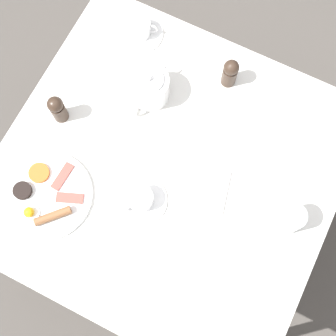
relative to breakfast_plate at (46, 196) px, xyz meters
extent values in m
plane|color=#4C4742|center=(-0.24, 0.29, -0.76)|extent=(8.00, 8.00, 0.00)
cube|color=silver|center=(-0.24, 0.29, -0.02)|extent=(0.97, 1.00, 0.03)
cylinder|color=brown|center=(-0.67, -0.16, -0.40)|extent=(0.04, 0.04, 0.72)
cylinder|color=brown|center=(0.20, -0.16, -0.40)|extent=(0.04, 0.04, 0.72)
cylinder|color=brown|center=(-0.67, 0.74, -0.40)|extent=(0.04, 0.04, 0.72)
cylinder|color=white|center=(0.00, 0.00, 0.00)|extent=(0.27, 0.27, 0.01)
cylinder|color=white|center=(0.07, -0.01, 0.01)|extent=(0.06, 0.06, 0.00)
sphere|color=yellow|center=(0.07, -0.01, 0.02)|extent=(0.03, 0.03, 0.03)
cylinder|color=brown|center=(0.04, 0.05, 0.02)|extent=(0.10, 0.09, 0.02)
cube|color=#B74C42|center=(-0.03, 0.07, 0.01)|extent=(0.06, 0.09, 0.01)
cube|color=#B74C42|center=(-0.07, 0.02, 0.01)|extent=(0.09, 0.03, 0.01)
cylinder|color=#D16023|center=(-0.05, -0.05, 0.01)|extent=(0.06, 0.06, 0.01)
cylinder|color=black|center=(0.02, -0.07, 0.01)|extent=(0.05, 0.05, 0.02)
cylinder|color=white|center=(-0.43, 0.12, 0.04)|extent=(0.12, 0.12, 0.10)
cylinder|color=white|center=(-0.43, 0.12, 0.09)|extent=(0.09, 0.09, 0.01)
sphere|color=white|center=(-0.43, 0.12, 0.11)|extent=(0.02, 0.02, 0.02)
cone|color=white|center=(-0.51, 0.14, 0.05)|extent=(0.06, 0.03, 0.05)
torus|color=white|center=(-0.37, 0.11, 0.04)|extent=(0.08, 0.02, 0.08)
cylinder|color=white|center=(-0.11, 0.26, -0.01)|extent=(0.16, 0.16, 0.01)
cylinder|color=white|center=(-0.11, 0.26, 0.02)|extent=(0.08, 0.08, 0.05)
cylinder|color=olive|center=(-0.11, 0.26, 0.02)|extent=(0.07, 0.07, 0.04)
torus|color=white|center=(-0.08, 0.24, 0.02)|extent=(0.04, 0.03, 0.04)
cylinder|color=white|center=(-0.61, -0.01, -0.01)|extent=(0.16, 0.16, 0.01)
cylinder|color=white|center=(-0.61, -0.01, 0.02)|extent=(0.08, 0.08, 0.05)
cylinder|color=olive|center=(-0.61, -0.01, 0.02)|extent=(0.07, 0.07, 0.04)
torus|color=white|center=(-0.63, 0.03, 0.02)|extent=(0.02, 0.04, 0.04)
cylinder|color=white|center=(-0.24, 0.67, 0.05)|extent=(0.07, 0.07, 0.11)
cylinder|color=#38281E|center=(-0.24, -0.09, 0.03)|extent=(0.05, 0.05, 0.07)
sphere|color=#38281E|center=(-0.24, -0.09, 0.08)|extent=(0.05, 0.05, 0.05)
cylinder|color=#38281E|center=(-0.58, 0.33, 0.03)|extent=(0.05, 0.05, 0.07)
sphere|color=#38281E|center=(-0.58, 0.33, 0.08)|extent=(0.05, 0.05, 0.05)
cube|color=white|center=(-0.24, 0.42, 0.00)|extent=(0.16, 0.14, 0.01)
cube|color=silver|center=(-0.01, 0.66, -0.01)|extent=(0.03, 0.17, 0.00)
cube|color=silver|center=(-0.47, 0.61, -0.01)|extent=(0.13, 0.17, 0.00)
camera|label=1|loc=(0.11, 0.46, 1.35)|focal=50.00mm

